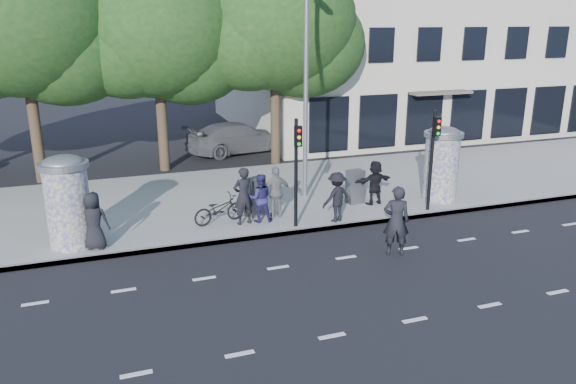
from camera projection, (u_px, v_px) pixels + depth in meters
name	position (u px, v px, depth m)	size (l,w,h in m)	color
ground	(369.00, 279.00, 14.40)	(120.00, 120.00, 0.00)	black
sidewalk	(277.00, 194.00, 21.14)	(40.00, 8.00, 0.15)	gray
curb	(317.00, 229.00, 17.58)	(40.00, 0.10, 0.16)	slate
lane_dash_near	(415.00, 320.00, 12.42)	(32.00, 0.12, 0.01)	silver
lane_dash_far	(346.00, 257.00, 15.66)	(32.00, 0.12, 0.01)	silver
ad_column_left	(67.00, 199.00, 15.73)	(1.36, 1.36, 2.65)	beige
ad_column_right	(442.00, 162.00, 19.83)	(1.36, 1.36, 2.65)	beige
traffic_pole_near	(297.00, 162.00, 16.97)	(0.22, 0.31, 3.40)	black
traffic_pole_far	(433.00, 150.00, 18.49)	(0.22, 0.31, 3.40)	black
street_lamp	(307.00, 67.00, 19.22)	(0.25, 0.93, 8.00)	slate
tree_mid_left	(20.00, 15.00, 21.06)	(7.20, 7.20, 9.57)	#38281C
tree_near_left	(156.00, 27.00, 22.95)	(6.80, 6.80, 8.97)	#38281C
tree_center	(275.00, 20.00, 24.10)	(7.00, 7.00, 9.30)	#38281C
building	(398.00, 25.00, 34.44)	(20.30, 15.85, 12.00)	beige
ped_a	(94.00, 221.00, 15.67)	(0.81, 0.53, 1.66)	black
ped_b	(243.00, 196.00, 17.55)	(0.67, 0.44, 1.85)	black
ped_c	(260.00, 198.00, 17.81)	(0.76, 0.60, 1.57)	navy
ped_d	(337.00, 197.00, 17.84)	(1.05, 0.60, 1.62)	black
ped_e	(276.00, 192.00, 18.18)	(1.00, 0.57, 1.70)	slate
ped_f	(375.00, 182.00, 19.52)	(1.45, 0.52, 1.56)	black
man_road	(396.00, 221.00, 15.59)	(0.74, 0.48, 2.02)	black
bicycle	(219.00, 209.00, 17.77)	(1.73, 0.60, 0.91)	black
cabinet_left	(255.00, 197.00, 18.47)	(0.60, 0.44, 1.25)	#5E6062
cabinet_right	(355.00, 187.00, 19.68)	(0.57, 0.41, 1.19)	#5C5D60
car_right	(238.00, 138.00, 27.75)	(5.20, 2.11, 1.51)	#53565A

